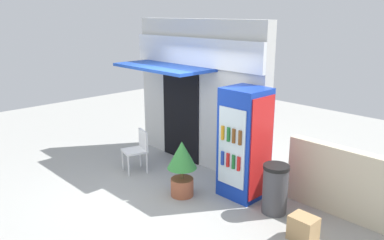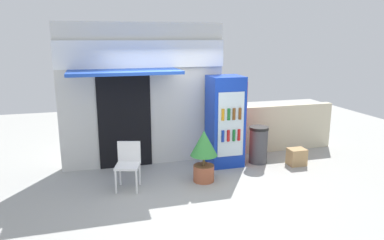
% 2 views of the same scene
% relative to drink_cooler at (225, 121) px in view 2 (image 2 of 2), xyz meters
% --- Properties ---
extents(ground, '(16.00, 16.00, 0.00)m').
position_rel_drink_cooler_xyz_m(ground, '(-1.22, -1.05, -0.97)').
color(ground, '#A3A39E').
extents(storefront_building, '(3.47, 1.24, 3.02)m').
position_rel_drink_cooler_xyz_m(storefront_building, '(-1.71, 0.52, 0.60)').
color(storefront_building, silver).
rests_on(storefront_building, ground).
extents(drink_cooler, '(0.72, 0.72, 1.94)m').
position_rel_drink_cooler_xyz_m(drink_cooler, '(0.00, 0.00, 0.00)').
color(drink_cooler, '#1438B2').
rests_on(drink_cooler, ground).
extents(plastic_chair, '(0.53, 0.54, 0.85)m').
position_rel_drink_cooler_xyz_m(plastic_chair, '(-2.16, -0.70, -0.47)').
color(plastic_chair, white).
rests_on(plastic_chair, ground).
extents(potted_plant_near_shop, '(0.52, 0.52, 1.01)m').
position_rel_drink_cooler_xyz_m(potted_plant_near_shop, '(-0.73, -0.79, -0.38)').
color(potted_plant_near_shop, '#AD5B3D').
rests_on(potted_plant_near_shop, ground).
extents(trash_bin, '(0.42, 0.42, 0.82)m').
position_rel_drink_cooler_xyz_m(trash_bin, '(0.74, -0.12, -0.56)').
color(trash_bin, '#47474C').
rests_on(trash_bin, ground).
extents(stone_boundary_wall, '(2.42, 0.21, 1.12)m').
position_rel_drink_cooler_xyz_m(stone_boundary_wall, '(1.80, 0.58, -0.41)').
color(stone_boundary_wall, beige).
rests_on(stone_boundary_wall, ground).
extents(cardboard_box, '(0.38, 0.31, 0.36)m').
position_rel_drink_cooler_xyz_m(cardboard_box, '(1.49, -0.49, -0.79)').
color(cardboard_box, tan).
rests_on(cardboard_box, ground).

